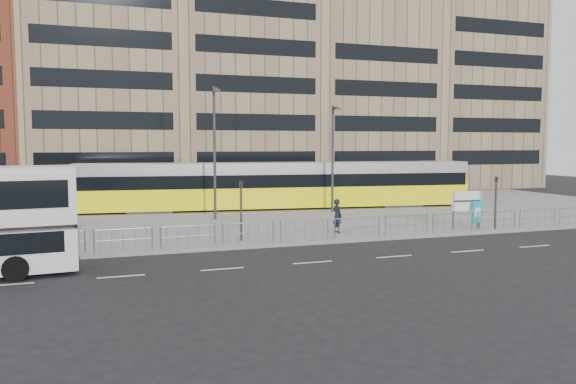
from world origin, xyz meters
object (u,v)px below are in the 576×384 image
object	(u,v)px
traffic_light_east	(496,196)
lamp_post_west	(215,148)
tram	(279,185)
lamp_post_east	(333,154)
ad_panel	(477,213)
traffic_light_west	(241,203)
pedestrian	(337,216)
station_sign	(467,203)

from	to	relation	value
traffic_light_east	lamp_post_west	bearing A→B (deg)	165.32
tram	lamp_post_east	xyz separation A→B (m)	(3.05, -3.27, 2.47)
ad_panel	tram	bearing A→B (deg)	102.52
ad_panel	lamp_post_west	xyz separation A→B (m)	(-13.83, 9.00, 3.78)
traffic_light_west	traffic_light_east	world-z (taller)	same
lamp_post_west	lamp_post_east	world-z (taller)	lamp_post_west
traffic_light_east	lamp_post_west	distance (m)	17.71
ad_panel	traffic_light_west	distance (m)	14.24
traffic_light_east	pedestrian	bearing A→B (deg)	-172.97
tram	ad_panel	xyz separation A→B (m)	(7.92, -13.49, -0.84)
tram	traffic_light_west	world-z (taller)	tram
tram	traffic_light_east	bearing A→B (deg)	-51.39
traffic_light_east	tram	bearing A→B (deg)	140.32
station_sign	ad_panel	size ratio (longest dim) A/B	1.37
ad_panel	traffic_light_east	bearing A→B (deg)	-52.60
lamp_post_west	lamp_post_east	xyz separation A→B (m)	(8.97, 1.22, -0.47)
lamp_post_west	station_sign	bearing A→B (deg)	-33.53
station_sign	traffic_light_west	bearing A→B (deg)	-176.75
pedestrian	traffic_light_west	xyz separation A→B (m)	(-5.78, -0.85, 1.02)
station_sign	pedestrian	xyz separation A→B (m)	(-7.83, 1.07, -0.58)
station_sign	lamp_post_east	world-z (taller)	lamp_post_east
tram	lamp_post_east	size ratio (longest dim) A/B	3.91
tram	station_sign	bearing A→B (deg)	-54.35
traffic_light_west	lamp_post_west	xyz separation A→B (m)	(0.37, 8.54, 2.76)
station_sign	traffic_light_west	distance (m)	13.61
lamp_post_west	ad_panel	bearing A→B (deg)	-33.05
traffic_light_east	lamp_post_east	bearing A→B (deg)	136.24
lamp_post_east	tram	bearing A→B (deg)	133.02
pedestrian	ad_panel	bearing A→B (deg)	-109.95
station_sign	lamp_post_west	distance (m)	16.19
ad_panel	traffic_light_west	size ratio (longest dim) A/B	0.52
ad_panel	traffic_light_east	xyz separation A→B (m)	(0.82, -0.57, 1.02)
ad_panel	lamp_post_west	distance (m)	16.93
traffic_light_west	lamp_post_west	size ratio (longest dim) A/B	0.36
traffic_light_east	lamp_post_east	xyz separation A→B (m)	(-5.68, 10.79, 2.28)
tram	ad_panel	bearing A→B (deg)	-52.84
lamp_post_west	traffic_light_west	bearing A→B (deg)	-92.49
pedestrian	traffic_light_east	bearing A→B (deg)	-112.59
tram	lamp_post_west	size ratio (longest dim) A/B	3.49
lamp_post_west	lamp_post_east	distance (m)	9.06
pedestrian	traffic_light_west	distance (m)	5.93
tram	lamp_post_west	distance (m)	7.99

